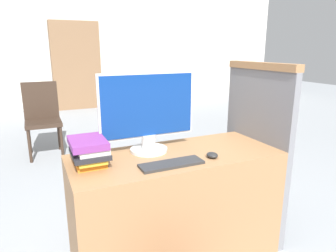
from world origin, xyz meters
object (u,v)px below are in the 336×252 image
(monitor, at_px, (148,113))
(keyboard, at_px, (172,164))
(book_stack, at_px, (89,151))
(far_chair, at_px, (42,115))
(mouse, at_px, (212,155))

(monitor, relative_size, keyboard, 1.67)
(monitor, xyz_separation_m, book_stack, (-0.40, -0.08, -0.17))
(keyboard, bearing_deg, far_chair, 102.30)
(keyboard, distance_m, book_stack, 0.48)
(monitor, relative_size, far_chair, 0.66)
(mouse, height_order, book_stack, book_stack)
(mouse, distance_m, book_stack, 0.74)
(monitor, xyz_separation_m, keyboard, (0.03, -0.29, -0.25))
(book_stack, bearing_deg, keyboard, -25.30)
(monitor, xyz_separation_m, mouse, (0.31, -0.28, -0.24))
(monitor, height_order, keyboard, monitor)
(keyboard, xyz_separation_m, mouse, (0.28, 0.01, 0.01))
(monitor, relative_size, mouse, 7.82)
(book_stack, xyz_separation_m, far_chair, (-0.17, 2.54, -0.29))
(keyboard, relative_size, mouse, 4.67)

